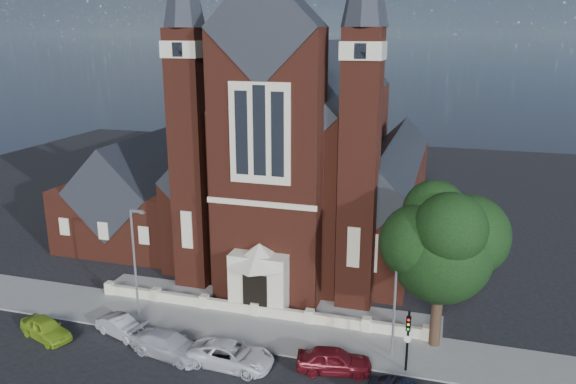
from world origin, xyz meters
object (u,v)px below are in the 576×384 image
at_px(parish_hall, 139,201).
at_px(street_tree, 443,248).
at_px(traffic_signal, 408,334).
at_px(car_silver_a, 122,327).
at_px(church, 312,158).
at_px(street_lamp_right, 397,289).
at_px(car_lime_van, 46,328).
at_px(car_white_suv, 231,355).
at_px(car_silver_b, 168,345).
at_px(street_lamp_left, 135,257).
at_px(car_dark_red, 334,360).

bearing_deg(parish_hall, street_tree, -23.26).
bearing_deg(traffic_signal, car_silver_a, -176.70).
xyz_separation_m(church, parish_hall, (-16.00, -4.94, -4.17)).
relative_size(street_lamp_right, car_lime_van, 1.96).
bearing_deg(parish_hall, car_silver_a, -63.37).
relative_size(street_tree, street_lamp_right, 1.32).
bearing_deg(street_tree, car_lime_van, -166.35).
relative_size(car_lime_van, car_white_suv, 0.78).
bearing_deg(car_silver_b, car_white_suv, -78.58).
bearing_deg(street_tree, parish_hall, 156.74).
bearing_deg(church, street_lamp_left, -112.66).
bearing_deg(street_tree, car_silver_b, -160.80).
xyz_separation_m(parish_hall, street_lamp_right, (26.09, -14.00, 0.59)).
relative_size(church, street_lamp_left, 4.31).
xyz_separation_m(parish_hall, car_lime_van, (3.65, -18.35, -3.31)).
height_order(traffic_signal, car_dark_red, traffic_signal).
xyz_separation_m(street_lamp_left, car_white_suv, (8.63, -3.87, -3.86)).
bearing_deg(car_white_suv, street_lamp_right, -64.16).
bearing_deg(traffic_signal, church, 118.20).
bearing_deg(street_lamp_left, car_white_suv, -24.16).
bearing_deg(street_tree, street_lamp_right, -145.74).
distance_m(street_lamp_right, traffic_signal, 2.71).
xyz_separation_m(church, street_lamp_left, (-7.91, -18.94, -3.59)).
bearing_deg(car_silver_a, street_lamp_left, 23.85).
height_order(parish_hall, street_tree, street_tree).
relative_size(church, street_tree, 3.26).
bearing_deg(traffic_signal, parish_hall, 150.02).
distance_m(car_silver_b, car_dark_red, 10.43).
bearing_deg(car_dark_red, street_lamp_right, -60.11).
bearing_deg(street_lamp_left, traffic_signal, -4.76).
relative_size(street_lamp_right, car_silver_b, 1.58).
bearing_deg(parish_hall, car_lime_van, -78.74).
xyz_separation_m(street_tree, street_lamp_right, (-2.51, -1.71, -2.36)).
distance_m(street_lamp_right, car_white_suv, 10.85).
height_order(car_lime_van, car_white_suv, car_white_suv).
bearing_deg(car_silver_a, street_lamp_right, -63.22).
bearing_deg(street_lamp_left, church, 67.34).
xyz_separation_m(church, car_dark_red, (6.85, -21.66, -7.42)).
xyz_separation_m(church, car_white_suv, (0.72, -22.81, -7.45)).
distance_m(parish_hall, street_tree, 31.27).
distance_m(church, parish_hall, 17.26).
relative_size(parish_hall, car_silver_a, 3.06).
relative_size(street_lamp_left, street_lamp_right, 1.00).
bearing_deg(traffic_signal, street_lamp_left, 175.24).
relative_size(church, car_dark_red, 7.77).
bearing_deg(car_dark_red, traffic_signal, -84.73).
height_order(car_lime_van, car_dark_red, car_dark_red).
xyz_separation_m(church, car_silver_b, (-3.51, -22.84, -7.44)).
relative_size(car_lime_van, car_silver_b, 0.81).
relative_size(church, car_white_suv, 6.59).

